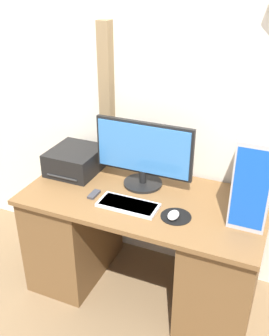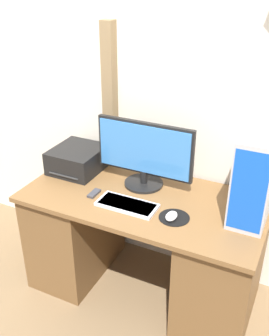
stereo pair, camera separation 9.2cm
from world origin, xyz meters
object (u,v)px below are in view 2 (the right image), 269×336
Objects in this scene: keyboard at (127,205)px; printer at (78,159)px; remote_control at (94,193)px; monitor at (144,153)px; computer_tower at (257,173)px; mouse at (171,216)px.

keyboard is 1.01× the size of printer.
keyboard is 0.24m from remote_control.
monitor is 0.68m from computer_tower.
monitor reaches higher than mouse.
mouse is (0.30, -0.29, -0.20)m from monitor.
mouse is at bearing -43.80° from monitor.
remote_control is at bearing -41.33° from printer.
monitor reaches higher than remote_control.
remote_control is (0.27, -0.24, -0.07)m from printer.
mouse is 0.52m from computer_tower.
printer is 0.36m from remote_control.
remote_control is (-0.52, 0.04, -0.01)m from mouse.
keyboard is 0.58m from printer.
monitor is 0.35m from keyboard.
computer_tower is (0.38, 0.26, 0.23)m from mouse.
keyboard is at bearing -27.39° from printer.
monitor is 6.50× the size of mouse.
computer_tower is at bearing 34.71° from mouse.
computer_tower is at bearing 14.07° from remote_control.
keyboard is 0.71× the size of computer_tower.
mouse is at bearing -145.29° from computer_tower.
mouse is at bearing -4.14° from remote_control.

